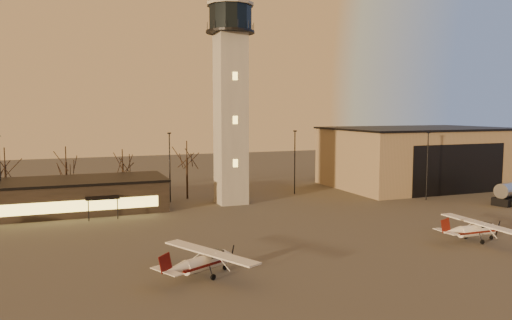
{
  "coord_description": "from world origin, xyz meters",
  "views": [
    {
      "loc": [
        -22.16,
        -37.33,
        13.42
      ],
      "look_at": [
        -2.72,
        13.0,
        7.96
      ],
      "focal_mm": 35.0,
      "sensor_mm": 36.0,
      "label": 1
    }
  ],
  "objects_px": {
    "control_tower": "(231,89)",
    "hangar": "(418,157)",
    "cessna_rear": "(207,264)",
    "cessna_front": "(477,232)",
    "terminal": "(67,196)"
  },
  "relations": [
    {
      "from": "terminal",
      "to": "cessna_front",
      "type": "xyz_separation_m",
      "value": [
        38.96,
        -30.82,
        -1.22
      ]
    },
    {
      "from": "terminal",
      "to": "cessna_rear",
      "type": "height_order",
      "value": "terminal"
    },
    {
      "from": "control_tower",
      "to": "cessna_rear",
      "type": "relative_size",
      "value": 3.38
    },
    {
      "from": "terminal",
      "to": "cessna_rear",
      "type": "bearing_deg",
      "value": -71.76
    },
    {
      "from": "cessna_rear",
      "to": "cessna_front",
      "type": "bearing_deg",
      "value": -25.74
    },
    {
      "from": "hangar",
      "to": "control_tower",
      "type": "bearing_deg",
      "value": -173.69
    },
    {
      "from": "control_tower",
      "to": "hangar",
      "type": "distance_m",
      "value": 37.9
    },
    {
      "from": "cessna_front",
      "to": "cessna_rear",
      "type": "height_order",
      "value": "cessna_rear"
    },
    {
      "from": "cessna_rear",
      "to": "hangar",
      "type": "bearing_deg",
      "value": 8.33
    },
    {
      "from": "hangar",
      "to": "cessna_rear",
      "type": "relative_size",
      "value": 3.17
    },
    {
      "from": "hangar",
      "to": "cessna_rear",
      "type": "height_order",
      "value": "hangar"
    },
    {
      "from": "hangar",
      "to": "terminal",
      "type": "xyz_separation_m",
      "value": [
        -57.99,
        -2.0,
        -3.0
      ]
    },
    {
      "from": "control_tower",
      "to": "hangar",
      "type": "bearing_deg",
      "value": 6.31
    },
    {
      "from": "terminal",
      "to": "cessna_front",
      "type": "distance_m",
      "value": 49.7
    },
    {
      "from": "terminal",
      "to": "cessna_front",
      "type": "bearing_deg",
      "value": -38.35
    }
  ]
}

